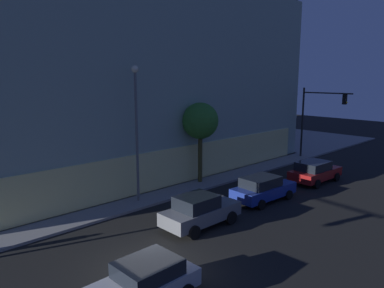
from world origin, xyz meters
TOP-DOWN VIEW (x-y plane):
  - ground_plane at (0.00, 0.00)m, footprint 120.00×120.00m
  - modern_building at (9.58, 23.20)m, footprint 30.43×30.95m
  - traffic_light_far_corner at (23.74, 5.33)m, footprint 0.46×4.68m
  - street_lamp_sidewalk at (4.40, 6.91)m, footprint 0.44×0.44m
  - sidewalk_tree at (10.21, 7.24)m, footprint 2.65×2.65m
  - car_silver at (-1.61, -1.86)m, footprint 4.11×2.18m
  - car_grey at (4.56, 1.55)m, footprint 4.49×2.09m
  - car_blue at (10.36, 1.69)m, footprint 4.60×2.25m
  - car_red at (16.69, 1.53)m, footprint 4.55×2.35m

SIDE VIEW (x-z plane):
  - ground_plane at x=0.00m, z-range 0.00..0.00m
  - car_silver at x=-1.61m, z-range 0.03..1.56m
  - car_blue at x=10.36m, z-range 0.02..1.64m
  - car_red at x=16.69m, z-range 0.03..1.65m
  - car_grey at x=4.56m, z-range 0.00..1.76m
  - traffic_light_far_corner at x=23.74m, z-range 1.26..7.92m
  - sidewalk_tree at x=10.21m, z-range 1.71..7.59m
  - street_lamp_sidewalk at x=4.40m, z-range 1.18..9.54m
  - modern_building at x=9.58m, z-range -0.07..17.44m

